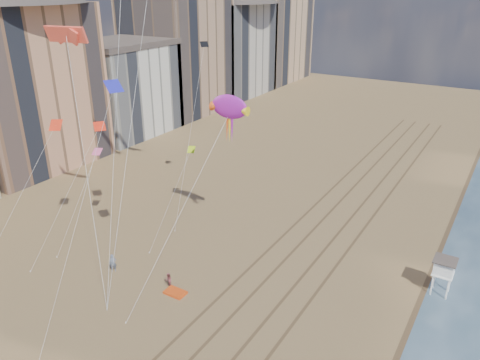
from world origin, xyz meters
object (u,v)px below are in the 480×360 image
lifeguard_stand (444,268)px  kite_flyer_b (169,280)px  grounded_kite (175,292)px  show_kite (229,107)px  kite_flyer_a (113,263)px

lifeguard_stand → kite_flyer_b: 25.52m
grounded_kite → kite_flyer_b: bearing=158.0°
lifeguard_stand → kite_flyer_b: lifeguard_stand is taller
lifeguard_stand → grounded_kite: bearing=-148.4°
show_kite → kite_flyer_b: (-0.70, -9.85, -14.68)m
lifeguard_stand → show_kite: show_kite is taller
grounded_kite → kite_flyer_a: bearing=-177.4°
show_kite → kite_flyer_b: 17.69m
kite_flyer_a → kite_flyer_b: (6.47, 0.79, -0.18)m
show_kite → kite_flyer_b: size_ratio=14.11×
kite_flyer_a → grounded_kite: bearing=-42.0°
show_kite → grounded_kite: bearing=-87.6°
show_kite → kite_flyer_b: show_kite is taller
grounded_kite → kite_flyer_a: 7.66m
lifeguard_stand → kite_flyer_b: (-22.18, -12.45, -2.04)m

